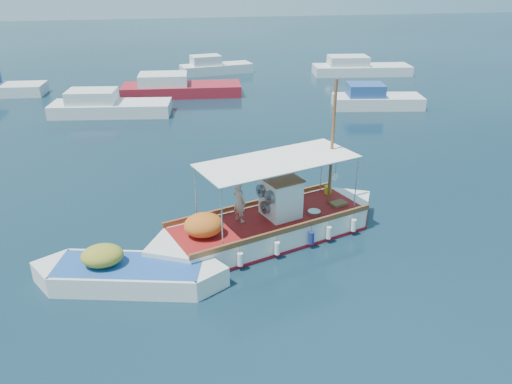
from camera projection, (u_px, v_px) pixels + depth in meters
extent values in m
plane|color=black|center=(274.00, 231.00, 18.02)|extent=(160.00, 160.00, 0.00)
cube|color=white|center=(269.00, 231.00, 17.37)|extent=(7.16, 4.34, 1.00)
cube|color=white|center=(178.00, 256.00, 15.85)|extent=(2.14, 2.14, 1.00)
cube|color=white|center=(346.00, 209.00, 18.90)|extent=(2.14, 2.14, 1.00)
cube|color=maroon|center=(269.00, 238.00, 17.50)|extent=(7.26, 4.44, 0.16)
cube|color=maroon|center=(269.00, 219.00, 17.17)|extent=(7.10, 4.17, 0.05)
cube|color=brown|center=(253.00, 203.00, 18.03)|extent=(6.54, 2.32, 0.18)
cube|color=brown|center=(287.00, 230.00, 16.23)|extent=(6.54, 2.32, 0.18)
cube|color=white|center=(281.00, 198.00, 17.09)|extent=(1.41, 1.47, 1.36)
cube|color=brown|center=(281.00, 179.00, 16.79)|extent=(1.52, 1.58, 0.05)
cylinder|color=slate|center=(270.00, 197.00, 16.48)|extent=(0.34, 0.49, 0.45)
cylinder|color=slate|center=(262.00, 191.00, 16.94)|extent=(0.34, 0.49, 0.45)
cylinder|color=slate|center=(266.00, 207.00, 16.92)|extent=(0.34, 0.49, 0.45)
cylinder|color=brown|center=(332.00, 144.00, 17.36)|extent=(0.14, 0.14, 4.53)
cylinder|color=brown|center=(315.00, 157.00, 17.19)|extent=(1.56, 0.60, 0.07)
cylinder|color=silver|center=(196.00, 194.00, 16.51)|extent=(0.05, 0.05, 2.04)
cylinder|color=silver|center=(222.00, 219.00, 14.94)|extent=(0.05, 0.05, 2.04)
cylinder|color=silver|center=(322.00, 166.00, 18.83)|extent=(0.05, 0.05, 2.04)
cylinder|color=silver|center=(356.00, 184.00, 17.25)|extent=(0.05, 0.05, 2.04)
cube|color=white|center=(278.00, 161.00, 16.45)|extent=(5.76, 3.79, 0.04)
ellipsoid|color=#CE631E|center=(204.00, 225.00, 15.91)|extent=(1.55, 1.43, 0.76)
cube|color=gold|center=(290.00, 201.00, 18.01)|extent=(0.27, 0.23, 0.36)
cylinder|color=gold|center=(328.00, 190.00, 18.94)|extent=(0.34, 0.34, 0.31)
cube|color=brown|center=(338.00, 204.00, 18.07)|extent=(0.69, 0.58, 0.11)
cylinder|color=#B2B2B2|center=(314.00, 212.00, 17.44)|extent=(0.57, 0.57, 0.11)
cylinder|color=white|center=(335.00, 177.00, 16.69)|extent=(0.27, 0.11, 0.27)
cylinder|color=white|center=(240.00, 259.00, 15.52)|extent=(0.23, 0.23, 0.43)
cylinder|color=navy|center=(311.00, 238.00, 16.74)|extent=(0.23, 0.23, 0.43)
cylinder|color=white|center=(354.00, 225.00, 17.55)|extent=(0.23, 0.23, 0.43)
imported|color=#AB9F8E|center=(239.00, 202.00, 16.66)|extent=(0.58, 0.63, 1.45)
cube|color=white|center=(130.00, 277.00, 14.94)|extent=(4.59, 2.64, 0.85)
cube|color=white|center=(59.00, 275.00, 15.03)|extent=(1.64, 1.64, 0.85)
cube|color=white|center=(202.00, 279.00, 14.85)|extent=(1.64, 1.64, 0.85)
cube|color=#214C9A|center=(129.00, 266.00, 14.78)|extent=(4.55, 2.45, 0.05)
ellipsoid|color=olive|center=(102.00, 255.00, 14.67)|extent=(1.44, 1.27, 0.62)
cube|color=silver|center=(112.00, 110.00, 31.85)|extent=(7.71, 3.35, 1.00)
cube|color=silver|center=(92.00, 96.00, 31.42)|extent=(3.22, 2.41, 0.80)
cube|color=maroon|center=(182.00, 91.00, 36.61)|extent=(8.77, 3.44, 1.00)
cube|color=silver|center=(163.00, 79.00, 36.11)|extent=(3.60, 2.63, 0.80)
cube|color=silver|center=(377.00, 103.00, 33.46)|extent=(6.14, 3.13, 1.00)
cube|color=#294C8A|center=(366.00, 90.00, 33.06)|extent=(2.62, 2.23, 0.80)
cube|color=silver|center=(361.00, 71.00, 43.52)|extent=(8.60, 3.61, 1.00)
cube|color=silver|center=(348.00, 61.00, 43.07)|extent=(3.59, 2.60, 0.80)
cube|color=silver|center=(216.00, 70.00, 43.98)|extent=(6.47, 3.09, 1.00)
cube|color=silver|center=(206.00, 60.00, 43.30)|extent=(2.75, 2.12, 0.80)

